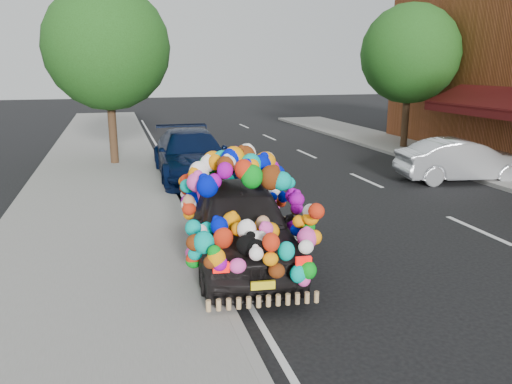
# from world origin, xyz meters

# --- Properties ---
(ground) EXTENTS (100.00, 100.00, 0.00)m
(ground) POSITION_xyz_m (0.00, 0.00, 0.00)
(ground) COLOR black
(ground) RESTS_ON ground
(sidewalk) EXTENTS (4.00, 60.00, 0.12)m
(sidewalk) POSITION_xyz_m (-4.30, 0.00, 0.06)
(sidewalk) COLOR gray
(sidewalk) RESTS_ON ground
(kerb) EXTENTS (0.15, 60.00, 0.13)m
(kerb) POSITION_xyz_m (-2.35, 0.00, 0.07)
(kerb) COLOR gray
(kerb) RESTS_ON ground
(lane_markings) EXTENTS (6.00, 50.00, 0.01)m
(lane_markings) POSITION_xyz_m (3.60, 0.00, 0.01)
(lane_markings) COLOR silver
(lane_markings) RESTS_ON ground
(tree_near_sidewalk) EXTENTS (4.20, 4.20, 6.13)m
(tree_near_sidewalk) POSITION_xyz_m (-3.80, 9.50, 4.02)
(tree_near_sidewalk) COLOR #332114
(tree_near_sidewalk) RESTS_ON ground
(tree_far_b) EXTENTS (4.00, 4.00, 5.90)m
(tree_far_b) POSITION_xyz_m (8.00, 10.00, 3.89)
(tree_far_b) COLOR #332114
(tree_far_b) RESTS_ON ground
(plush_art_car) EXTENTS (2.46, 4.56, 2.08)m
(plush_art_car) POSITION_xyz_m (-1.71, -0.29, 1.06)
(plush_art_car) COLOR black
(plush_art_car) RESTS_ON ground
(navy_sedan) EXTENTS (2.14, 5.14, 1.48)m
(navy_sedan) POSITION_xyz_m (-1.51, 6.75, 0.74)
(navy_sedan) COLOR #041031
(navy_sedan) RESTS_ON ground
(silver_hatchback) EXTENTS (4.06, 1.97, 1.28)m
(silver_hatchback) POSITION_xyz_m (6.35, 4.13, 0.64)
(silver_hatchback) COLOR silver
(silver_hatchback) RESTS_ON ground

